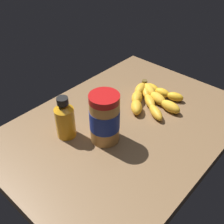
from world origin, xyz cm
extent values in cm
cube|color=brown|center=(0.00, 0.00, -1.68)|extent=(80.83, 57.65, 3.37)
ellipsoid|color=gold|center=(17.30, 6.96, 1.87)|extent=(8.01, 5.78, 3.74)
ellipsoid|color=gold|center=(12.06, 4.62, 1.87)|extent=(8.12, 6.86, 3.74)
ellipsoid|color=gold|center=(7.44, 1.23, 1.87)|extent=(7.85, 7.63, 3.74)
ellipsoid|color=gold|center=(17.96, 5.07, 1.55)|extent=(8.12, 7.84, 3.09)
ellipsoid|color=gold|center=(13.50, 0.28, 1.55)|extent=(7.55, 8.33, 3.09)
ellipsoid|color=gold|center=(9.78, -5.10, 1.55)|extent=(6.81, 8.64, 3.09)
ellipsoid|color=gold|center=(19.19, 4.36, 1.81)|extent=(6.97, 8.44, 3.61)
ellipsoid|color=gold|center=(16.71, -1.21, 1.81)|extent=(5.78, 8.40, 3.61)
ellipsoid|color=gold|center=(15.48, -7.17, 1.81)|extent=(4.34, 7.97, 3.61)
ellipsoid|color=gold|center=(21.15, 4.43, 1.57)|extent=(3.64, 6.24, 3.15)
ellipsoid|color=gold|center=(21.17, -0.35, 1.57)|extent=(3.69, 6.26, 3.15)
ellipsoid|color=gold|center=(22.03, -5.05, 1.57)|extent=(4.63, 6.62, 3.15)
cylinder|color=brown|center=(21.48, 8.31, 1.80)|extent=(2.00, 2.00, 3.00)
cylinder|color=#BF8442|center=(-9.55, -0.05, 6.94)|extent=(8.68, 8.68, 13.88)
cylinder|color=navy|center=(-9.55, -0.05, 7.64)|extent=(8.85, 8.85, 6.25)
cylinder|color=#B71414|center=(-9.55, -0.05, 14.88)|extent=(8.74, 8.74, 1.99)
cylinder|color=orange|center=(-16.20, 9.91, 4.92)|extent=(5.86, 5.86, 9.84)
cone|color=orange|center=(-16.20, 9.91, 10.78)|extent=(5.86, 5.86, 1.89)
cylinder|color=black|center=(-16.20, 9.91, 12.78)|extent=(3.35, 3.35, 2.10)
camera|label=1|loc=(-52.95, -41.94, 56.91)|focal=43.42mm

